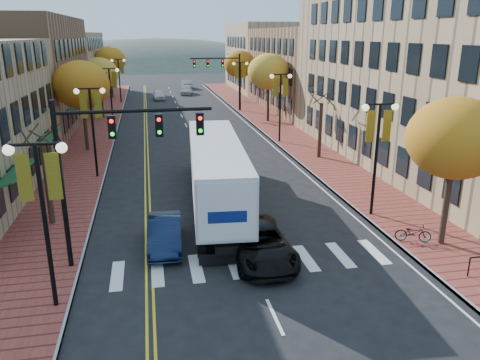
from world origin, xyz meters
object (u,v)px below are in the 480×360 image
semi_truck (215,166)px  black_suv (260,243)px  bicycle (413,233)px  navy_sedan (165,233)px

semi_truck → black_suv: 7.19m
black_suv → semi_truck: bearing=97.1°
black_suv → bicycle: black_suv is taller
bicycle → semi_truck: bearing=71.2°
navy_sedan → black_suv: size_ratio=0.79×
navy_sedan → semi_truck: bearing=61.9°
navy_sedan → bicycle: size_ratio=2.62×
navy_sedan → bicycle: bearing=-6.5°
semi_truck → black_suv: semi_truck is taller
navy_sedan → black_suv: (3.96, -1.95, 0.05)m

